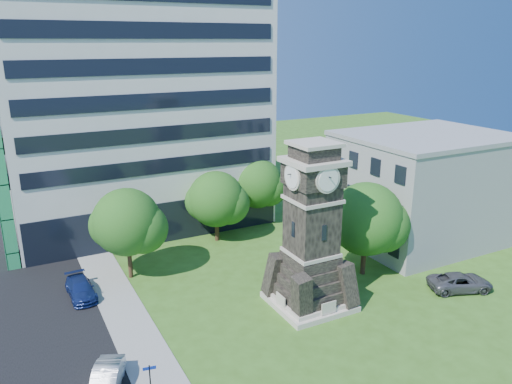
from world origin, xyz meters
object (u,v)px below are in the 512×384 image
car_street_mid (106,381)px  car_street_north (81,289)px  car_east_lot (460,282)px  park_bench (322,306)px  clock_tower (311,238)px  street_sign (150,383)px

car_street_mid → car_street_north: bearing=110.9°
car_east_lot → park_bench: 11.68m
car_street_north → park_bench: size_ratio=2.50×
clock_tower → car_east_lot: size_ratio=2.48×
car_east_lot → street_sign: 25.30m
clock_tower → park_bench: size_ratio=6.86×
car_street_north → street_sign: bearing=-87.4°
clock_tower → car_street_mid: (-15.35, -2.88, -4.59)m
car_street_mid → car_street_north: size_ratio=0.93×
car_street_mid → street_sign: street_sign is taller
car_street_mid → park_bench: size_ratio=2.34×
car_street_mid → park_bench: bearing=28.9°
car_street_north → street_sign: size_ratio=1.57×
car_street_north → car_east_lot: size_ratio=0.90×
car_street_north → park_bench: (15.00, -10.40, -0.16)m
clock_tower → street_sign: bearing=-157.5°
car_east_lot → park_bench: bearing=99.8°
car_street_mid → park_bench: car_street_mid is taller
car_east_lot → street_sign: bearing=115.5°
car_east_lot → street_sign: (-25.20, -1.95, 1.09)m
car_street_north → car_east_lot: bearing=-28.0°
clock_tower → park_bench: bearing=-82.2°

